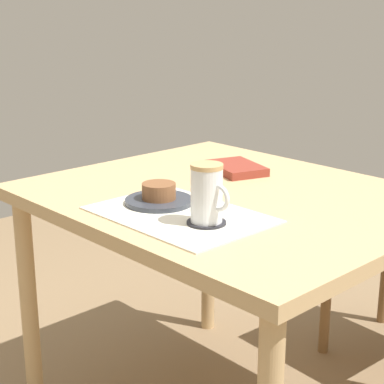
# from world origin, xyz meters

# --- Properties ---
(dining_table) EXTENTS (1.03, 0.85, 0.71)m
(dining_table) POSITION_xyz_m (0.00, 0.00, 0.63)
(dining_table) COLOR tan
(dining_table) RESTS_ON ground_plane
(placemat) EXTENTS (0.42, 0.29, 0.00)m
(placemat) POSITION_xyz_m (0.05, -0.23, 0.71)
(placemat) COLOR silver
(placemat) RESTS_ON dining_table
(pastry_plate) EXTENTS (0.17, 0.17, 0.01)m
(pastry_plate) POSITION_xyz_m (-0.05, -0.21, 0.72)
(pastry_plate) COLOR #333842
(pastry_plate) RESTS_ON placemat
(pastry) EXTENTS (0.08, 0.08, 0.04)m
(pastry) POSITION_xyz_m (-0.05, -0.21, 0.75)
(pastry) COLOR brown
(pastry) RESTS_ON pastry_plate
(coffee_coaster) EXTENTS (0.09, 0.09, 0.00)m
(coffee_coaster) POSITION_xyz_m (0.14, -0.23, 0.72)
(coffee_coaster) COLOR #232328
(coffee_coaster) RESTS_ON placemat
(coffee_mug) EXTENTS (0.11, 0.07, 0.13)m
(coffee_mug) POSITION_xyz_m (0.14, -0.23, 0.79)
(coffee_mug) COLOR white
(coffee_mug) RESTS_ON coffee_coaster
(small_book) EXTENTS (0.21, 0.18, 0.02)m
(small_book) POSITION_xyz_m (-0.14, 0.17, 0.72)
(small_book) COLOR maroon
(small_book) RESTS_ON dining_table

